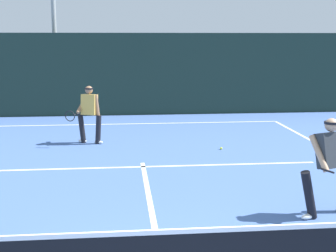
# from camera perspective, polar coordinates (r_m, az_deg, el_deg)

# --- Properties ---
(court_line_baseline_far) EXTENTS (9.86, 0.10, 0.01)m
(court_line_baseline_far) POSITION_cam_1_polar(r_m,az_deg,el_deg) (16.40, -3.93, 0.27)
(court_line_baseline_far) COLOR white
(court_line_baseline_far) RESTS_ON ground_plane
(court_line_service) EXTENTS (8.04, 0.10, 0.01)m
(court_line_service) POSITION_cam_1_polar(r_m,az_deg,el_deg) (10.96, -2.97, -4.86)
(court_line_service) COLOR white
(court_line_service) RESTS_ON ground_plane
(court_line_centre) EXTENTS (0.10, 6.40, 0.01)m
(court_line_centre) POSITION_cam_1_polar(r_m,az_deg,el_deg) (8.25, -1.97, -10.09)
(court_line_centre) COLOR white
(court_line_centre) RESTS_ON ground_plane
(player_near) EXTENTS (1.10, 0.98, 1.64)m
(player_near) POSITION_cam_1_polar(r_m,az_deg,el_deg) (8.22, 18.66, -4.17)
(player_near) COLOR black
(player_near) RESTS_ON ground_plane
(player_far) EXTENTS (1.00, 0.87, 1.61)m
(player_far) POSITION_cam_1_polar(r_m,az_deg,el_deg) (13.38, -9.36, 1.65)
(player_far) COLOR black
(player_far) RESTS_ON ground_plane
(tennis_ball) EXTENTS (0.07, 0.07, 0.07)m
(tennis_ball) POSITION_cam_1_polar(r_m,az_deg,el_deg) (12.69, 6.35, -2.65)
(tennis_ball) COLOR #D1E033
(tennis_ball) RESTS_ON ground_plane
(back_fence_windscreen) EXTENTS (20.87, 0.12, 3.08)m
(back_fence_windscreen) POSITION_cam_1_polar(r_m,az_deg,el_deg) (18.17, -4.20, 6.15)
(back_fence_windscreen) COLOR #1C3029
(back_fence_windscreen) RESTS_ON ground_plane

